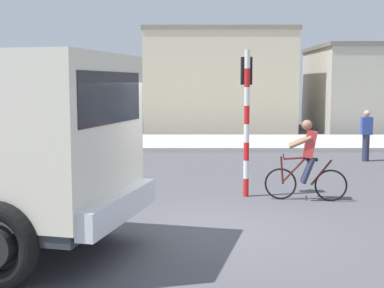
{
  "coord_description": "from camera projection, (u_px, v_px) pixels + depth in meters",
  "views": [
    {
      "loc": [
        -0.31,
        -8.82,
        2.5
      ],
      "look_at": [
        -0.33,
        2.5,
        1.2
      ],
      "focal_mm": 50.28,
      "sensor_mm": 36.0,
      "label": 1
    }
  ],
  "objects": [
    {
      "name": "sidewalk_far",
      "position": [
        201.0,
        142.0,
        21.74
      ],
      "size": [
        80.0,
        5.0,
        0.16
      ],
      "primitive_type": "cube",
      "color": "#ADADA8",
      "rests_on": "ground"
    },
    {
      "name": "building_mid_block",
      "position": [
        220.0,
        80.0,
        28.28
      ],
      "size": [
        7.63,
        5.47,
        5.2
      ],
      "color": "beige",
      "rests_on": "ground"
    },
    {
      "name": "traffic_light_pole",
      "position": [
        248.0,
        102.0,
        11.69
      ],
      "size": [
        0.24,
        0.43,
        3.2
      ],
      "color": "red",
      "rests_on": "ground"
    },
    {
      "name": "pedestrian_near_kerb",
      "position": [
        367.0,
        135.0,
        17.06
      ],
      "size": [
        0.34,
        0.22,
        1.62
      ],
      "color": "#2D334C",
      "rests_on": "ground"
    },
    {
      "name": "ground_plane",
      "position": [
        211.0,
        232.0,
        9.05
      ],
      "size": [
        120.0,
        120.0,
        0.0
      ],
      "primitive_type": "plane",
      "color": "#4C4C51"
    },
    {
      "name": "cyclist",
      "position": [
        308.0,
        160.0,
        11.35
      ],
      "size": [
        1.71,
        0.55,
        1.72
      ],
      "color": "black",
      "rests_on": "ground"
    },
    {
      "name": "building_corner_left",
      "position": [
        18.0,
        93.0,
        28.79
      ],
      "size": [
        9.48,
        8.14,
        3.83
      ],
      "color": "beige",
      "rests_on": "ground"
    }
  ]
}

